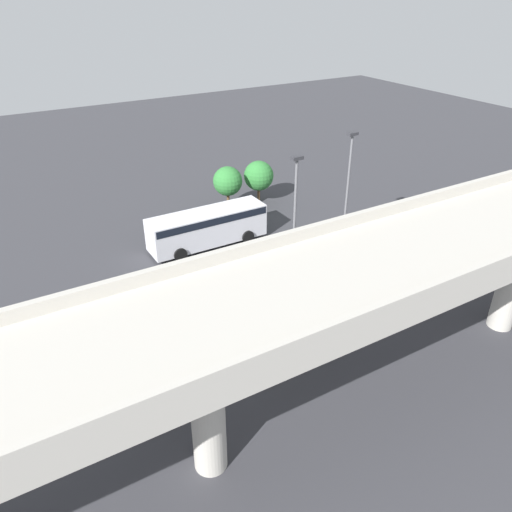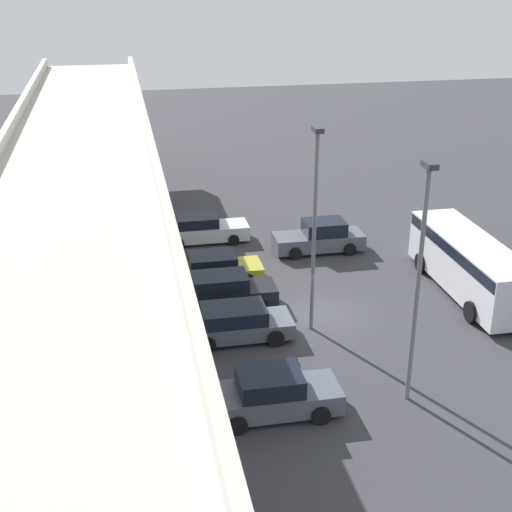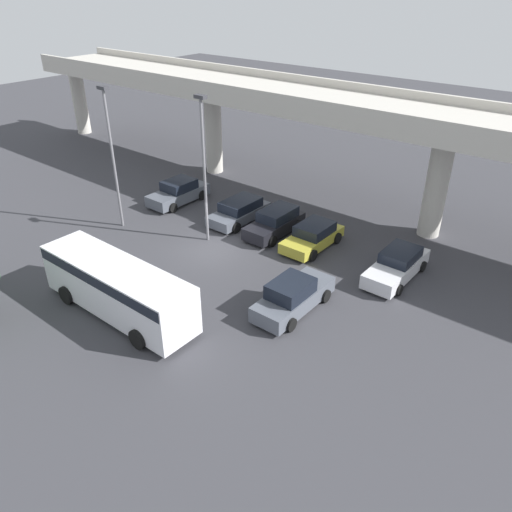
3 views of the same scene
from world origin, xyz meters
name	(u,v)px [view 1 (image 1 of 3)]	position (x,y,z in m)	size (l,w,h in m)	color
ground_plane	(271,288)	(0.00, 0.00, 0.00)	(117.91, 117.91, 0.00)	#38383D
highway_overpass	(397,269)	(0.00, 9.95, 6.50)	(56.37, 6.36, 7.91)	#BCB7AD
parked_car_0	(391,275)	(-6.79, 3.60, 0.75)	(2.15, 4.64, 1.62)	#515660
parked_car_1	(327,303)	(-1.37, 3.96, 0.71)	(2.14, 4.54, 1.46)	#515660
parked_car_2	(285,318)	(1.58, 3.96, 0.77)	(2.01, 4.40, 1.61)	black
parked_car_3	(242,335)	(4.37, 4.00, 0.69)	(2.12, 4.39, 1.44)	gold
parked_car_4	(152,295)	(7.18, -2.06, 0.77)	(2.03, 4.84, 1.71)	#515660
parked_car_5	(145,370)	(9.79, 3.97, 0.70)	(2.02, 4.89, 1.52)	silver
shuttle_bus	(207,225)	(0.83, -7.50, 1.59)	(8.80, 2.63, 2.66)	silver
lamp_post_near_aisle	(348,187)	(-6.88, -1.37, 5.11)	(0.70, 0.35, 8.82)	slate
lamp_post_mid_lot	(295,216)	(-1.14, 0.67, 5.07)	(0.70, 0.35, 8.74)	slate
tree_front_left	(259,176)	(-6.51, -12.43, 2.50)	(2.57, 2.57, 3.80)	brown
tree_front_centre	(228,181)	(-3.34, -12.14, 2.70)	(2.44, 2.44, 3.94)	brown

